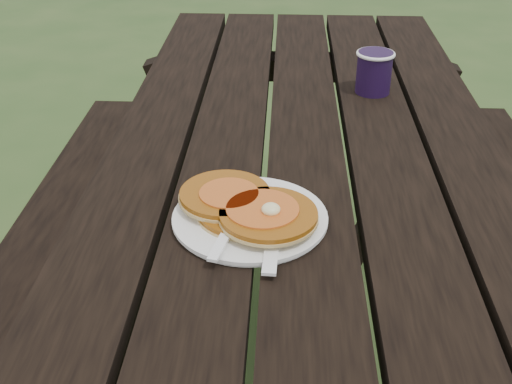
{
  "coord_description": "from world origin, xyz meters",
  "views": [
    {
      "loc": [
        -0.04,
        -1.08,
        1.3
      ],
      "look_at": [
        -0.08,
        -0.25,
        0.8
      ],
      "focal_mm": 45.0,
      "sensor_mm": 36.0,
      "label": 1
    }
  ],
  "objects_px": {
    "picnic_table": "(299,303)",
    "coffee_cup": "(374,70)",
    "plate": "(250,219)",
    "pancake_stack": "(247,207)"
  },
  "relations": [
    {
      "from": "pancake_stack",
      "to": "coffee_cup",
      "type": "height_order",
      "value": "coffee_cup"
    },
    {
      "from": "picnic_table",
      "to": "plate",
      "type": "height_order",
      "value": "plate"
    },
    {
      "from": "picnic_table",
      "to": "coffee_cup",
      "type": "relative_size",
      "value": 19.33
    },
    {
      "from": "coffee_cup",
      "to": "pancake_stack",
      "type": "bearing_deg",
      "value": -114.99
    },
    {
      "from": "plate",
      "to": "picnic_table",
      "type": "bearing_deg",
      "value": 70.34
    },
    {
      "from": "picnic_table",
      "to": "pancake_stack",
      "type": "height_order",
      "value": "pancake_stack"
    },
    {
      "from": "plate",
      "to": "pancake_stack",
      "type": "relative_size",
      "value": 1.08
    },
    {
      "from": "picnic_table",
      "to": "plate",
      "type": "relative_size",
      "value": 7.71
    },
    {
      "from": "plate",
      "to": "pancake_stack",
      "type": "distance_m",
      "value": 0.02
    },
    {
      "from": "plate",
      "to": "coffee_cup",
      "type": "relative_size",
      "value": 2.51
    }
  ]
}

